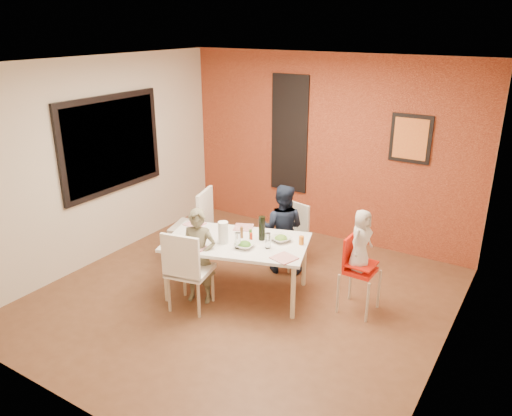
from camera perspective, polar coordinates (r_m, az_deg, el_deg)
The scene contains 35 objects.
ground at distance 6.05m, azimuth -1.53°, elevation -10.20°, with size 4.50×4.50×0.00m, color brown.
ceiling at distance 5.21m, azimuth -1.82°, elevation 16.20°, with size 4.50×4.50×0.02m, color white.
wall_back at distance 7.39m, azimuth 8.09°, elevation 6.73°, with size 4.50×0.02×2.70m, color beige.
wall_front at distance 3.96m, azimuth -20.09°, elevation -7.03°, with size 4.50×0.02×2.70m, color beige.
wall_left at distance 6.94m, azimuth -17.41°, elevation 5.07°, with size 0.02×4.50×2.70m, color beige.
wall_right at distance 4.71m, azimuth 21.85°, elevation -2.82°, with size 0.02×4.50×2.70m, color beige.
brick_accent_wall at distance 7.37m, azimuth 8.03°, elevation 6.70°, with size 4.50×0.02×2.70m, color maroon.
picture_window_frame at distance 6.99m, azimuth -16.20°, elevation 7.01°, with size 0.05×1.70×1.30m, color black.
picture_window_pane at distance 6.98m, azimuth -16.11°, elevation 7.00°, with size 0.02×1.55×1.15m, color black.
glassblock_strip at distance 7.58m, azimuth 3.87°, elevation 8.41°, with size 0.55×0.03×1.70m, color silver.
glassblock_surround at distance 7.57m, azimuth 3.85°, elevation 8.40°, with size 0.60×0.03×1.76m, color black.
art_print_frame at distance 6.90m, azimuth 17.27°, elevation 7.58°, with size 0.54×0.03×0.64m, color black.
art_print_canvas at distance 6.88m, azimuth 17.23°, elevation 7.56°, with size 0.44×0.01×0.54m, color orange.
dining_table at distance 5.88m, azimuth -2.21°, elevation -4.32°, with size 1.84×1.37×0.69m.
chair_near at distance 5.61m, azimuth -7.96°, elevation -6.72°, with size 0.53×0.53×0.97m.
chair_far at distance 6.66m, azimuth 4.11°, elevation -2.65°, with size 0.47×0.47×0.85m.
chair_left at distance 6.71m, azimuth -6.77°, elevation -1.61°, with size 0.59×0.59×1.03m.
high_chair at distance 5.69m, azimuth 11.47°, elevation -6.64°, with size 0.38×0.38×0.89m.
child_near at distance 5.78m, azimuth -6.57°, elevation -5.51°, with size 0.42×0.27×1.14m, color brown.
child_far at distance 6.43m, azimuth 3.03°, elevation -2.36°, with size 0.58×0.45×1.18m, color black.
toddler at distance 5.54m, azimuth 11.92°, elevation -3.60°, with size 0.34×0.22×0.69m, color beige.
plate_near_left at distance 5.70m, azimuth -6.70°, elevation -4.53°, with size 0.21×0.21×0.01m, color silver.
plate_far_mid at distance 6.20m, azimuth -1.43°, elevation -2.23°, with size 0.23×0.23×0.01m, color silver.
plate_near_right at distance 5.44m, azimuth 3.23°, elevation -5.73°, with size 0.23×0.23×0.01m, color white.
plate_far_left at distance 6.35m, azimuth -7.03°, elevation -1.81°, with size 0.22×0.22×0.01m, color white.
salad_bowl_a at distance 5.67m, azimuth -1.33°, elevation -4.27°, with size 0.23×0.23×0.06m, color white.
salad_bowl_b at distance 5.84m, azimuth 2.88°, elevation -3.55°, with size 0.22×0.22×0.06m, color silver.
wine_bottle at distance 5.82m, azimuth 0.68°, elevation -2.33°, with size 0.08×0.08×0.29m, color black.
wine_glass_a at distance 5.64m, azimuth -2.11°, elevation -3.72°, with size 0.07×0.07×0.19m, color white.
wine_glass_b at distance 5.63m, azimuth 1.36°, elevation -3.75°, with size 0.06×0.06×0.18m, color white.
paper_towel_roll at distance 5.76m, azimuth -3.78°, elevation -2.82°, with size 0.12×0.12×0.26m, color white.
condiment_red at distance 5.76m, azimuth -0.56°, elevation -3.48°, with size 0.03×0.03×0.13m, color red.
condiment_green at distance 5.85m, azimuth -0.63°, elevation -3.07°, with size 0.03×0.03×0.13m, color #3D7727.
condiment_brown at distance 5.90m, azimuth -1.66°, elevation -2.81°, with size 0.04×0.04×0.14m, color brown.
sippy_cup at distance 5.76m, azimuth 5.21°, elevation -3.71°, with size 0.06×0.06×0.10m, color orange.
Camera 1 is at (2.88, -4.32, 3.11)m, focal length 35.00 mm.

